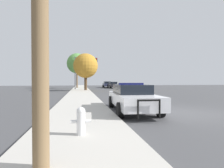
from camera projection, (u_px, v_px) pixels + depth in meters
ground_plane at (185, 113)px, 8.66m from camera, size 110.00×110.00×0.00m
sidewalk_left at (81, 115)px, 7.75m from camera, size 3.00×110.00×0.13m
police_car at (132, 97)px, 9.02m from camera, size 2.23×5.15×1.47m
fire_hydrant at (81, 120)px, 4.67m from camera, size 0.54×0.24×0.74m
traffic_light at (84, 66)px, 31.19m from camera, size 4.02×0.35×5.75m
car_background_distant at (107, 84)px, 42.54m from camera, size 2.20×4.71×1.47m
car_background_oncoming at (113, 85)px, 37.99m from camera, size 2.08×4.23×1.41m
tree_sidewalk_mid at (86, 66)px, 27.90m from camera, size 3.92×3.92×5.85m
tree_sidewalk_far at (77, 63)px, 37.53m from camera, size 4.32×4.32×7.40m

